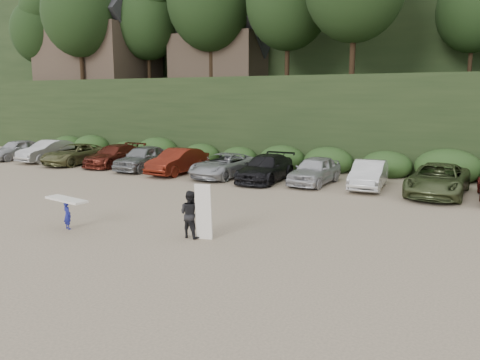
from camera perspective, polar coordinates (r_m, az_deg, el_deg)
The scene contains 5 objects.
ground at distance 17.14m, azimuth -5.74°, elevation -5.77°, with size 120.00×120.00×0.00m, color tan.
hillside_backdrop at distance 51.02m, azimuth 17.13°, elevation 17.15°, with size 90.00×41.50×28.00m.
parked_cars at distance 27.91m, azimuth -3.59°, elevation 2.04°, with size 34.04×5.60×1.57m.
child_surfer at distance 17.78m, azimuth -20.35°, elevation -3.25°, with size 1.93×0.83×1.12m.
adult_surfer at distance 15.77m, azimuth -5.94°, elevation -4.12°, with size 1.27×0.68×1.90m.
Camera 1 is at (8.95, -13.83, 4.72)m, focal length 35.00 mm.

